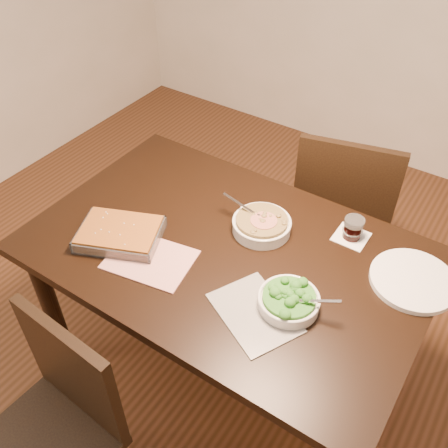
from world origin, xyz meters
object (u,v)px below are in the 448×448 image
(broccoli_bowl, at_px, (289,301))
(dinner_plate, at_px, (413,280))
(baking_dish, at_px, (120,234))
(chair_near, at_px, (57,423))
(wine_tumbler, at_px, (353,228))
(chair_far, at_px, (343,206))
(stew_bowl, at_px, (262,224))
(table, at_px, (227,267))

(broccoli_bowl, xyz_separation_m, dinner_plate, (0.29, 0.32, -0.02))
(baking_dish, distance_m, chair_near, 0.65)
(wine_tumbler, bearing_deg, chair_far, 112.65)
(wine_tumbler, xyz_separation_m, chair_near, (-0.51, -1.02, -0.32))
(baking_dish, bearing_deg, dinner_plate, -0.88)
(stew_bowl, height_order, baking_dish, stew_bowl)
(stew_bowl, xyz_separation_m, broccoli_bowl, (0.25, -0.26, -0.00))
(chair_far, bearing_deg, table, 63.54)
(dinner_plate, height_order, chair_near, chair_near)
(stew_bowl, bearing_deg, chair_far, 79.28)
(stew_bowl, bearing_deg, baking_dish, -141.01)
(dinner_plate, bearing_deg, table, -160.87)
(table, distance_m, dinner_plate, 0.64)
(broccoli_bowl, relative_size, dinner_plate, 0.78)
(stew_bowl, bearing_deg, chair_near, -104.35)
(table, bearing_deg, broccoli_bowl, -19.65)
(dinner_plate, bearing_deg, broccoli_bowl, -132.91)
(wine_tumbler, bearing_deg, chair_near, -116.67)
(dinner_plate, bearing_deg, chair_far, 129.79)
(stew_bowl, relative_size, dinner_plate, 0.86)
(baking_dish, relative_size, dinner_plate, 1.23)
(chair_near, xyz_separation_m, chair_far, (0.33, 1.45, 0.04))
(chair_far, bearing_deg, chair_near, 63.32)
(broccoli_bowl, xyz_separation_m, baking_dish, (-0.65, -0.06, -0.00))
(table, xyz_separation_m, stew_bowl, (0.05, 0.15, 0.13))
(baking_dish, height_order, dinner_plate, baking_dish)
(wine_tumbler, distance_m, dinner_plate, 0.27)
(wine_tumbler, height_order, chair_near, chair_near)
(table, relative_size, stew_bowl, 5.79)
(broccoli_bowl, relative_size, wine_tumbler, 2.68)
(chair_near, bearing_deg, table, 80.30)
(broccoli_bowl, bearing_deg, chair_near, -127.75)
(table, xyz_separation_m, chair_far, (0.16, 0.73, -0.14))
(wine_tumbler, bearing_deg, baking_dish, -145.50)
(wine_tumbler, height_order, chair_far, chair_far)
(chair_far, bearing_deg, broccoli_bowl, 85.74)
(baking_dish, xyz_separation_m, wine_tumbler, (0.69, 0.47, 0.02))
(broccoli_bowl, relative_size, chair_far, 0.24)
(table, bearing_deg, stew_bowl, 69.98)
(wine_tumbler, xyz_separation_m, dinner_plate, (0.26, -0.09, -0.04))
(broccoli_bowl, bearing_deg, dinner_plate, 47.09)
(dinner_plate, bearing_deg, baking_dish, -158.01)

